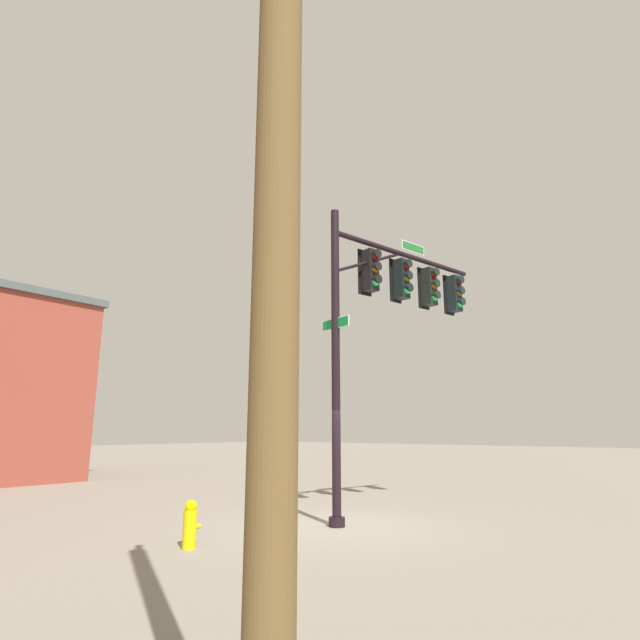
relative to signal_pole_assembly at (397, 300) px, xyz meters
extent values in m
plane|color=gray|center=(-2.11, 0.48, -5.48)|extent=(120.00, 120.00, 0.00)
cylinder|color=black|center=(-2.11, 0.48, -1.78)|extent=(0.20, 0.20, 7.41)
cylinder|color=black|center=(-2.11, 0.48, -5.38)|extent=(0.36, 0.36, 0.20)
cylinder|color=black|center=(0.52, -0.09, 1.36)|extent=(5.29, 1.28, 0.14)
cylinder|color=black|center=(-0.92, 0.23, 0.86)|extent=(2.41, 0.60, 1.07)
cube|color=black|center=(-0.94, 0.23, 0.61)|extent=(0.39, 0.42, 1.10)
cube|color=black|center=(-0.89, 0.42, 0.61)|extent=(0.44, 0.14, 1.22)
sphere|color=maroon|center=(-0.98, 0.03, 0.95)|extent=(0.22, 0.22, 0.22)
cylinder|color=black|center=(-1.00, -0.02, 1.00)|extent=(0.26, 0.19, 0.23)
sphere|color=#855607|center=(-0.98, 0.03, 0.61)|extent=(0.22, 0.22, 0.22)
cylinder|color=black|center=(-1.00, -0.02, 0.66)|extent=(0.26, 0.19, 0.23)
sphere|color=#20FF59|center=(-0.98, 0.03, 0.27)|extent=(0.22, 0.22, 0.22)
cylinder|color=black|center=(-1.00, -0.02, 0.32)|extent=(0.26, 0.19, 0.23)
cube|color=black|center=(0.23, -0.02, 0.61)|extent=(0.37, 0.41, 1.10)
cube|color=black|center=(0.26, 0.17, 0.61)|extent=(0.44, 0.11, 1.22)
sphere|color=maroon|center=(0.20, -0.22, 0.95)|extent=(0.22, 0.22, 0.22)
cylinder|color=black|center=(0.19, -0.28, 1.00)|extent=(0.25, 0.18, 0.23)
sphere|color=#855607|center=(0.20, -0.22, 0.61)|extent=(0.22, 0.22, 0.22)
cylinder|color=black|center=(0.19, -0.28, 0.66)|extent=(0.25, 0.18, 0.23)
sphere|color=#20FF59|center=(0.20, -0.22, 0.27)|extent=(0.22, 0.22, 0.22)
cylinder|color=black|center=(0.19, -0.28, 0.32)|extent=(0.25, 0.18, 0.23)
cube|color=black|center=(1.40, -0.28, 0.61)|extent=(0.39, 0.42, 1.10)
cube|color=black|center=(1.44, -0.08, 0.61)|extent=(0.44, 0.13, 1.22)
sphere|color=maroon|center=(1.36, -0.47, 0.95)|extent=(0.22, 0.22, 0.22)
cylinder|color=black|center=(1.34, -0.53, 1.00)|extent=(0.26, 0.19, 0.23)
sphere|color=#855607|center=(1.36, -0.47, 0.61)|extent=(0.22, 0.22, 0.22)
cylinder|color=black|center=(1.34, -0.53, 0.66)|extent=(0.26, 0.19, 0.23)
sphere|color=#20FF59|center=(1.36, -0.47, 0.27)|extent=(0.22, 0.22, 0.22)
cylinder|color=black|center=(1.34, -0.53, 0.32)|extent=(0.26, 0.19, 0.23)
cube|color=black|center=(2.57, -0.53, 0.61)|extent=(0.39, 0.42, 1.10)
cube|color=black|center=(2.61, -0.34, 0.61)|extent=(0.44, 0.14, 1.22)
sphere|color=maroon|center=(2.52, -0.73, 0.95)|extent=(0.22, 0.22, 0.22)
cylinder|color=black|center=(2.51, -0.79, 1.00)|extent=(0.26, 0.19, 0.23)
sphere|color=#855607|center=(2.52, -0.73, 0.61)|extent=(0.22, 0.22, 0.22)
cylinder|color=black|center=(2.51, -0.79, 0.66)|extent=(0.26, 0.19, 0.23)
sphere|color=#20FF59|center=(2.52, -0.73, 0.27)|extent=(0.22, 0.22, 0.22)
cylinder|color=black|center=(2.51, -0.79, 0.32)|extent=(0.26, 0.19, 0.23)
cube|color=white|center=(0.79, -0.15, 1.66)|extent=(0.92, 0.22, 0.26)
cube|color=#1D6729|center=(0.79, -0.15, 1.66)|extent=(0.89, 0.22, 0.22)
cube|color=white|center=(-2.11, 0.48, -0.94)|extent=(0.22, 0.92, 0.26)
cube|color=#0D7F38|center=(-2.11, 0.48, -0.94)|extent=(0.22, 0.89, 0.22)
cylinder|color=brown|center=(-9.51, -4.56, -1.06)|extent=(0.28, 0.28, 8.84)
cylinder|color=#D9C60A|center=(-5.43, 1.30, -5.16)|extent=(0.24, 0.24, 0.65)
sphere|color=#E0C902|center=(-5.43, 1.30, -4.76)|extent=(0.22, 0.22, 0.22)
cylinder|color=yellow|center=(-5.28, 1.30, -5.12)|extent=(0.12, 0.10, 0.10)
cube|color=#A5B7C6|center=(-1.14, 22.34, -0.51)|extent=(0.90, 0.04, 1.20)
camera|label=1|loc=(-11.54, -6.49, -3.41)|focal=28.35mm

